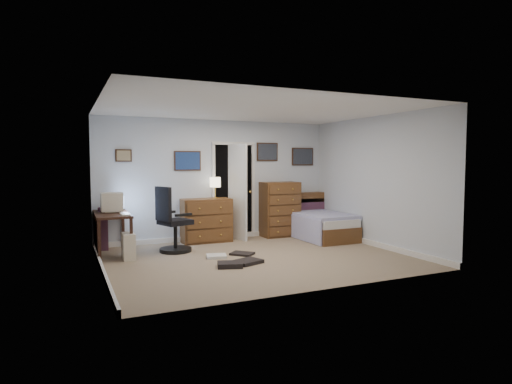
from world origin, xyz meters
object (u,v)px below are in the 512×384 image
at_px(computer_desk, 107,223).
at_px(low_dresser, 206,220).
at_px(office_chair, 172,227).
at_px(bed, 317,225).
at_px(tall_dresser, 280,209).

distance_m(computer_desk, low_dresser, 2.00).
height_order(office_chair, low_dresser, office_chair).
height_order(office_chair, bed, office_chair).
bearing_deg(tall_dresser, computer_desk, -173.35).
distance_m(computer_desk, bed, 4.28).
relative_size(office_chair, tall_dresser, 1.00).
height_order(low_dresser, bed, low_dresser).
distance_m(tall_dresser, bed, 0.88).
xyz_separation_m(computer_desk, low_dresser, (1.95, 0.41, -0.12)).
bearing_deg(bed, office_chair, -177.16).
relative_size(computer_desk, bed, 0.69).
xyz_separation_m(low_dresser, bed, (2.32, -0.55, -0.16)).
height_order(tall_dresser, bed, tall_dresser).
distance_m(low_dresser, bed, 2.39).
relative_size(computer_desk, low_dresser, 1.27).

